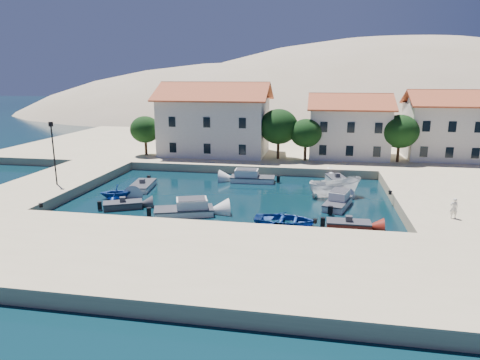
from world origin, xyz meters
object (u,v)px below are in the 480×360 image
building_right (443,124)px  cabin_cruiser_east (338,202)px  boat_east (334,197)px  pedestrian (454,208)px  rowboat_south (285,224)px  lamppost (53,147)px  building_mid (349,125)px  building_left (215,118)px  cabin_cruiser_south (184,210)px

building_right → cabin_cruiser_east: bearing=-123.1°
boat_east → pedestrian: pedestrian is taller
rowboat_south → boat_east: (4.16, 8.91, 0.00)m
boat_east → lamppost: bearing=75.5°
rowboat_south → building_mid: bearing=-11.4°
lamppost → rowboat_south: (23.16, -5.03, -4.75)m
building_mid → cabin_cruiser_east: building_mid is taller
building_right → cabin_cruiser_east: (-14.03, -21.56, -5.00)m
cabin_cruiser_east → pedestrian: size_ratio=2.96×
building_left → lamppost: size_ratio=2.36×
boat_east → building_right: bearing=-60.7°
lamppost → pedestrian: (35.82, -4.18, -2.96)m
building_left → rowboat_south: 28.24m
building_mid → building_right: size_ratio=1.11×
rowboat_south → cabin_cruiser_south: bearing=86.9°
building_right → pedestrian: (-5.68, -26.18, -3.67)m
rowboat_south → pedestrian: pedestrian is taller
building_mid → rowboat_south: bearing=-103.7°
cabin_cruiser_east → rowboat_south: bearing=157.6°
cabin_cruiser_east → pedestrian: (8.35, -4.61, 1.32)m
building_right → lamppost: 46.98m
building_left → rowboat_south: building_left is taller
lamppost → pedestrian: 36.18m
cabin_cruiser_east → boat_east: 3.48m
building_right → rowboat_south: bearing=-124.2°
boat_east → pedestrian: bearing=-156.1°
building_mid → boat_east: building_mid is taller
lamppost → cabin_cruiser_east: 27.80m
boat_east → pedestrian: (8.50, -8.06, 1.80)m
cabin_cruiser_south → building_left: bearing=77.8°
cabin_cruiser_south → boat_east: (12.83, 8.08, -0.48)m
building_mid → boat_east: (-2.18, -17.12, -5.22)m
building_right → boat_east: 23.65m
pedestrian → building_right: bearing=-102.2°
pedestrian → lamppost: bearing=-6.6°
building_mid → cabin_cruiser_east: size_ratio=2.22×
building_right → pedestrian: 27.04m
cabin_cruiser_south → rowboat_south: (8.66, -0.83, -0.48)m
lamppost → boat_east: size_ratio=1.16×
building_left → cabin_cruiser_east: (15.97, -19.56, -5.46)m
building_right → cabin_cruiser_east: size_ratio=2.00×
building_left → pedestrian: building_left is taller
boat_east → pedestrian: 11.85m
cabin_cruiser_east → boat_east: (-0.15, 3.45, -0.48)m
building_mid → rowboat_south: building_mid is taller
cabin_cruiser_south → boat_east: 15.17m
building_right → lamppost: bearing=-152.1°
building_left → building_mid: bearing=3.2°
cabin_cruiser_south → rowboat_south: bearing=-24.7°
building_mid → building_right: bearing=4.8°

